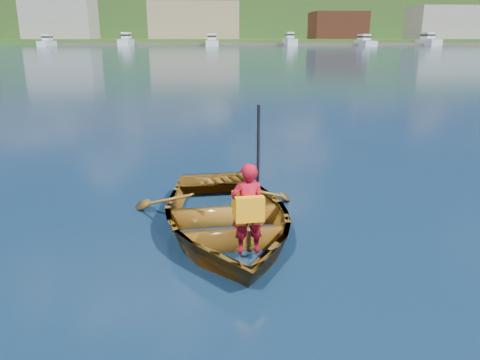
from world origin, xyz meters
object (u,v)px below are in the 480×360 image
marina_yachts (226,41)px  child_paddler (248,208)px  rowboat (225,216)px  dock (235,44)px

marina_yachts → child_paddler: bearing=-91.7°
rowboat → child_paddler: (0.25, -0.88, 0.44)m
rowboat → dock: size_ratio=0.02×
child_paddler → dock: (7.44, 147.94, -0.27)m
child_paddler → marina_yachts: 143.33m
dock → marina_yachts: marina_yachts is taller
rowboat → child_paddler: 1.01m
dock → child_paddler: bearing=-92.9°
rowboat → child_paddler: size_ratio=2.24×
dock → marina_yachts: bearing=-123.9°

